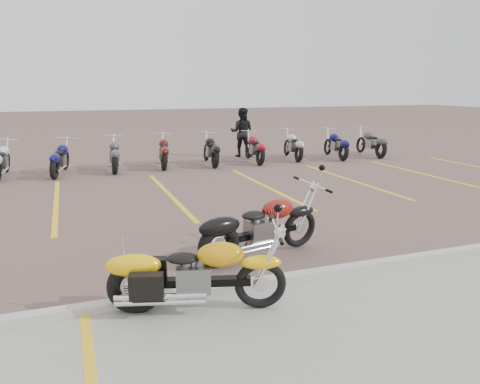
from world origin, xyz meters
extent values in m
plane|color=brown|center=(0.00, 0.00, 0.00)|extent=(100.00, 100.00, 0.00)
cube|color=#ADAAA3|center=(0.00, -2.00, 0.06)|extent=(60.00, 0.18, 0.12)
torus|color=black|center=(-0.25, -2.60, 0.31)|extent=(0.64, 0.28, 0.64)
torus|color=black|center=(-1.71, -2.17, 0.31)|extent=(0.69, 0.35, 0.67)
cube|color=black|center=(-0.98, -2.39, 0.37)|extent=(1.25, 0.47, 0.10)
cube|color=slate|center=(-1.03, -2.37, 0.43)|extent=(0.48, 0.40, 0.33)
ellipsoid|color=orange|center=(-0.72, -2.46, 0.72)|extent=(0.63, 0.46, 0.29)
ellipsoid|color=black|center=(-1.15, -2.34, 0.68)|extent=(0.44, 0.35, 0.12)
torus|color=black|center=(1.22, -0.74, 0.33)|extent=(0.67, 0.26, 0.67)
torus|color=black|center=(-0.32, -1.10, 0.33)|extent=(0.73, 0.33, 0.71)
cube|color=black|center=(0.45, -0.92, 0.39)|extent=(1.32, 0.42, 0.10)
cube|color=slate|center=(0.40, -0.93, 0.45)|extent=(0.49, 0.40, 0.35)
ellipsoid|color=black|center=(0.73, -0.86, 0.76)|extent=(0.65, 0.45, 0.31)
ellipsoid|color=black|center=(0.27, -0.96, 0.72)|extent=(0.45, 0.35, 0.12)
imported|color=black|center=(4.09, 9.63, 0.95)|extent=(1.16, 1.08, 1.90)
camera|label=1|loc=(-2.34, -7.52, 2.69)|focal=35.00mm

